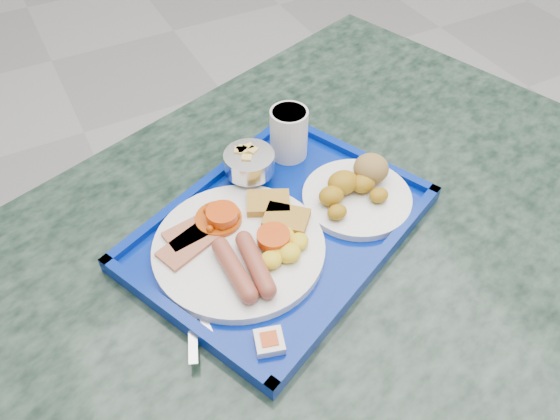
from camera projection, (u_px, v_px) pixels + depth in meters
name	position (u px, v px, depth m)	size (l,w,h in m)	color
floor	(384.00, 295.00, 1.82)	(6.00, 6.00, 0.00)	#98989A
table	(304.00, 307.00, 1.07)	(1.52, 1.24, 0.82)	slate
tray	(280.00, 229.00, 0.91)	(0.57, 0.51, 0.03)	navy
main_plate	(244.00, 244.00, 0.86)	(0.27, 0.27, 0.04)	silver
bread_plate	(357.00, 189.00, 0.94)	(0.19, 0.19, 0.06)	silver
fruit_bowl	(249.00, 163.00, 0.96)	(0.09, 0.09, 0.06)	silver
juice_cup	(289.00, 132.00, 1.00)	(0.07, 0.07, 0.10)	silver
spoon	(181.00, 278.00, 0.83)	(0.03, 0.18, 0.01)	silver
knife	(192.00, 307.00, 0.79)	(0.01, 0.18, 0.00)	silver
jam_packet	(269.00, 342.00, 0.75)	(0.05, 0.05, 0.02)	white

